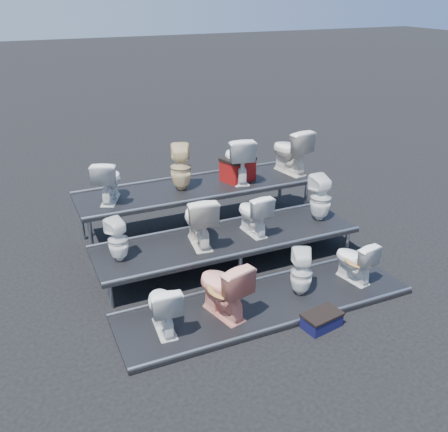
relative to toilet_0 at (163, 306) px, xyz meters
name	(u,v)px	position (x,y,z in m)	size (l,w,h in m)	color
ground	(227,263)	(1.48, 1.30, -0.41)	(80.00, 80.00, 0.00)	black
tier_front	(265,304)	(1.48, 0.00, -0.38)	(4.20, 1.20, 0.06)	black
tier_mid	(227,250)	(1.48, 1.30, -0.18)	(4.20, 1.20, 0.46)	black
tier_back	(198,209)	(1.48, 2.60, 0.02)	(4.20, 1.20, 0.86)	black
toilet_0	(163,306)	(0.00, 0.00, 0.00)	(0.39, 0.69, 0.70)	white
toilet_1	(223,287)	(0.83, 0.00, 0.06)	(0.46, 0.81, 0.83)	#EB9783
toilet_2	(301,272)	(2.04, 0.00, -0.01)	(0.31, 0.32, 0.69)	white
toilet_3	(354,260)	(2.96, 0.00, -0.02)	(0.37, 0.65, 0.66)	white
toilet_4	(118,240)	(-0.23, 1.30, 0.37)	(0.29, 0.30, 0.64)	white
toilet_5	(199,220)	(1.01, 1.30, 0.46)	(0.45, 0.80, 0.81)	white
toilet_6	(253,213)	(1.93, 1.30, 0.40)	(0.39, 0.68, 0.69)	white
toilet_7	(321,198)	(3.20, 1.30, 0.44)	(0.35, 0.36, 0.78)	white
toilet_8	(108,180)	(-0.06, 2.60, 0.81)	(0.40, 0.70, 0.71)	white
toilet_9	(181,167)	(1.19, 2.60, 0.85)	(0.36, 0.37, 0.80)	beige
toilet_10	(237,159)	(2.26, 2.60, 0.86)	(0.46, 0.81, 0.83)	white
toilet_11	(290,151)	(3.36, 2.60, 0.87)	(0.48, 0.83, 0.85)	white
red_crate	(238,170)	(2.28, 2.61, 0.64)	(0.53, 0.42, 0.38)	maroon
step_stool	(322,321)	(1.93, -0.72, -0.32)	(0.50, 0.30, 0.18)	#0E0F34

